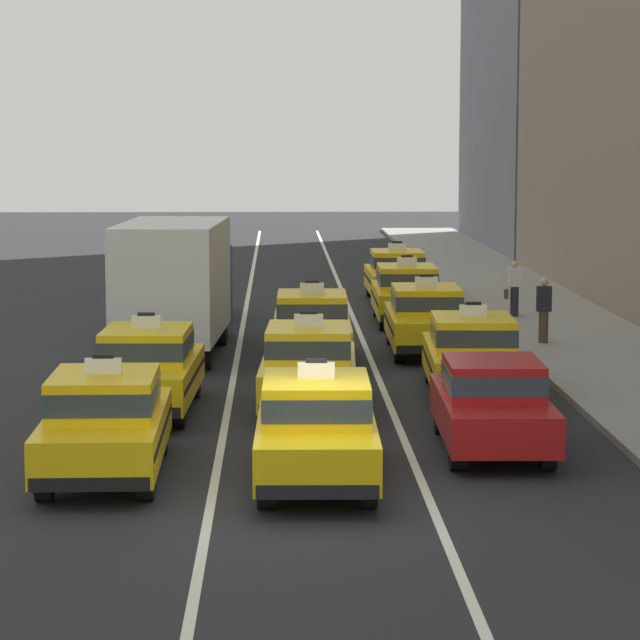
# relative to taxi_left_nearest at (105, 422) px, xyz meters

# --- Properties ---
(ground_plane) EXTENTS (160.00, 160.00, 0.00)m
(ground_plane) POSITION_rel_taxi_left_nearest_xyz_m (3.32, -1.76, -0.88)
(ground_plane) COLOR #232326
(lane_stripe_left_center) EXTENTS (0.14, 80.00, 0.01)m
(lane_stripe_left_center) POSITION_rel_taxi_left_nearest_xyz_m (1.72, 18.24, -0.87)
(lane_stripe_left_center) COLOR silver
(lane_stripe_left_center) RESTS_ON ground
(lane_stripe_center_right) EXTENTS (0.14, 80.00, 0.01)m
(lane_stripe_center_right) POSITION_rel_taxi_left_nearest_xyz_m (4.92, 18.24, -0.87)
(lane_stripe_center_right) COLOR silver
(lane_stripe_center_right) RESTS_ON ground
(sidewalk_curb) EXTENTS (4.00, 90.00, 0.15)m
(sidewalk_curb) POSITION_rel_taxi_left_nearest_xyz_m (10.52, 13.24, -0.80)
(sidewalk_curb) COLOR gray
(sidewalk_curb) RESTS_ON ground
(taxi_left_nearest) EXTENTS (1.88, 4.58, 1.96)m
(taxi_left_nearest) POSITION_rel_taxi_left_nearest_xyz_m (0.00, 0.00, 0.00)
(taxi_left_nearest) COLOR black
(taxi_left_nearest) RESTS_ON ground
(taxi_left_second) EXTENTS (1.97, 4.62, 1.96)m
(taxi_left_second) POSITION_rel_taxi_left_nearest_xyz_m (0.19, 5.27, 0.00)
(taxi_left_second) COLOR black
(taxi_left_second) RESTS_ON ground
(box_truck_left_third) EXTENTS (2.58, 7.07, 3.27)m
(box_truck_left_third) POSITION_rel_taxi_left_nearest_xyz_m (0.24, 12.79, 0.90)
(box_truck_left_third) COLOR black
(box_truck_left_third) RESTS_ON ground
(sedan_left_fourth) EXTENTS (1.99, 4.39, 1.58)m
(sedan_left_fourth) POSITION_rel_taxi_left_nearest_xyz_m (0.07, 19.24, -0.03)
(sedan_left_fourth) COLOR black
(sedan_left_fourth) RESTS_ON ground
(taxi_center_nearest) EXTENTS (1.90, 4.59, 1.96)m
(taxi_center_nearest) POSITION_rel_taxi_left_nearest_xyz_m (3.28, -0.53, 0.00)
(taxi_center_nearest) COLOR black
(taxi_center_nearest) RESTS_ON ground
(taxi_center_second) EXTENTS (2.00, 4.63, 1.96)m
(taxi_center_second) POSITION_rel_taxi_left_nearest_xyz_m (3.30, 5.42, 0.00)
(taxi_center_second) COLOR black
(taxi_center_second) RESTS_ON ground
(taxi_center_third) EXTENTS (1.90, 4.59, 1.96)m
(taxi_center_third) POSITION_rel_taxi_left_nearest_xyz_m (3.50, 11.29, 0.00)
(taxi_center_third) COLOR black
(taxi_center_third) RESTS_ON ground
(sedan_right_nearest) EXTENTS (1.87, 4.34, 1.58)m
(sedan_right_nearest) POSITION_rel_taxi_left_nearest_xyz_m (6.32, 1.65, -0.03)
(sedan_right_nearest) COLOR black
(sedan_right_nearest) RESTS_ON ground
(taxi_right_second) EXTENTS (2.01, 4.63, 1.96)m
(taxi_right_second) POSITION_rel_taxi_left_nearest_xyz_m (6.68, 6.84, 0.00)
(taxi_right_second) COLOR black
(taxi_right_second) RESTS_ON ground
(taxi_right_third) EXTENTS (1.91, 4.59, 1.96)m
(taxi_right_third) POSITION_rel_taxi_left_nearest_xyz_m (6.33, 12.66, 0.00)
(taxi_right_third) COLOR black
(taxi_right_third) RESTS_ON ground
(taxi_right_fourth) EXTENTS (1.89, 4.59, 1.96)m
(taxi_right_fourth) POSITION_rel_taxi_left_nearest_xyz_m (6.36, 18.33, 0.00)
(taxi_right_fourth) COLOR black
(taxi_right_fourth) RESTS_ON ground
(taxi_right_fifth) EXTENTS (1.84, 4.57, 1.96)m
(taxi_right_fifth) POSITION_rel_taxi_left_nearest_xyz_m (6.52, 23.66, 0.00)
(taxi_right_fifth) COLOR black
(taxi_right_fifth) RESTS_ON ground
(pedestrian_by_storefront) EXTENTS (0.47, 0.24, 1.60)m
(pedestrian_by_storefront) POSITION_rel_taxi_left_nearest_xyz_m (9.49, 18.66, 0.07)
(pedestrian_by_storefront) COLOR #23232D
(pedestrian_by_storefront) RESTS_ON sidewalk_curb
(pedestrian_trailing) EXTENTS (0.36, 0.24, 1.63)m
(pedestrian_trailing) POSITION_rel_taxi_left_nearest_xyz_m (9.36, 13.37, 0.10)
(pedestrian_trailing) COLOR #473828
(pedestrian_trailing) RESTS_ON sidewalk_curb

